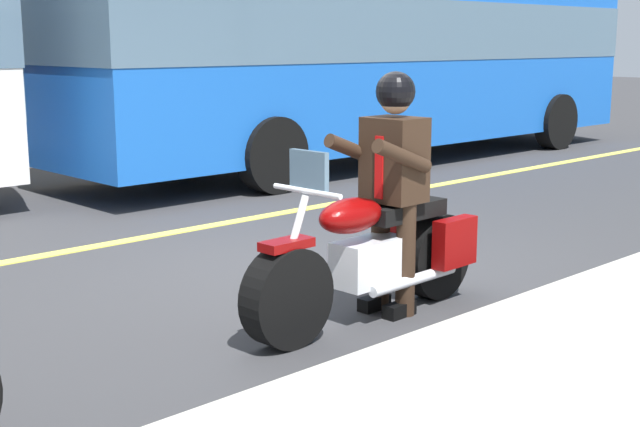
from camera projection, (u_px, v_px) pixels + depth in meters
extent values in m
plane|color=#333335|center=(301.00, 270.00, 7.49)|extent=(80.00, 80.00, 0.00)
cube|color=#E5DB4C|center=(170.00, 233.00, 8.91)|extent=(60.00, 0.16, 0.01)
cylinder|color=black|center=(287.00, 297.00, 5.56)|extent=(0.67, 0.22, 0.66)
cylinder|color=black|center=(435.00, 256.00, 6.64)|extent=(0.67, 0.22, 0.66)
cube|color=silver|center=(370.00, 262.00, 6.10)|extent=(0.57, 0.29, 0.32)
ellipsoid|color=#720505|center=(351.00, 216.00, 5.89)|extent=(0.57, 0.29, 0.24)
cube|color=black|center=(402.00, 210.00, 6.28)|extent=(0.71, 0.30, 0.12)
cube|color=#720505|center=(455.00, 242.00, 6.42)|extent=(0.40, 0.13, 0.36)
cube|color=#720505|center=(409.00, 233.00, 6.73)|extent=(0.40, 0.13, 0.36)
cylinder|color=silver|center=(289.00, 256.00, 5.52)|extent=(0.35, 0.06, 0.76)
cylinder|color=silver|center=(307.00, 191.00, 5.55)|extent=(0.05, 0.60, 0.04)
cube|color=#720505|center=(287.00, 244.00, 5.49)|extent=(0.36, 0.17, 0.06)
cylinder|color=silver|center=(414.00, 280.00, 6.23)|extent=(0.90, 0.10, 0.08)
cube|color=slate|center=(309.00, 172.00, 5.54)|extent=(0.05, 0.32, 0.28)
cylinder|color=black|center=(406.00, 258.00, 6.19)|extent=(0.14, 0.14, 0.84)
cube|color=black|center=(399.00, 310.00, 6.22)|extent=(0.26, 0.12, 0.10)
cylinder|color=black|center=(380.00, 253.00, 6.36)|extent=(0.14, 0.14, 0.84)
cube|color=black|center=(374.00, 303.00, 6.39)|extent=(0.26, 0.12, 0.10)
cube|color=black|center=(394.00, 160.00, 6.14)|extent=(0.33, 0.41, 0.60)
cube|color=red|center=(380.00, 168.00, 6.03)|extent=(0.03, 0.07, 0.44)
cylinder|color=black|center=(402.00, 156.00, 5.85)|extent=(0.55, 0.11, 0.28)
cylinder|color=black|center=(354.00, 151.00, 6.15)|extent=(0.55, 0.11, 0.28)
sphere|color=tan|center=(395.00, 99.00, 6.05)|extent=(0.22, 0.22, 0.22)
sphere|color=black|center=(396.00, 91.00, 6.04)|extent=(0.28, 0.28, 0.28)
cube|color=blue|center=(374.00, 52.00, 13.94)|extent=(11.00, 2.50, 2.85)
cube|color=slate|center=(374.00, 31.00, 13.87)|extent=(11.04, 2.52, 0.90)
cube|color=slate|center=(558.00, 38.00, 17.62)|extent=(0.06, 2.40, 1.90)
cylinder|color=black|center=(451.00, 114.00, 17.48)|extent=(1.00, 0.30, 1.00)
cylinder|color=black|center=(556.00, 122.00, 15.77)|extent=(1.00, 0.30, 1.00)
cylinder|color=black|center=(167.00, 140.00, 12.87)|extent=(1.00, 0.30, 1.00)
cylinder|color=black|center=(273.00, 155.00, 11.17)|extent=(1.00, 0.30, 1.00)
cube|color=slate|center=(243.00, 38.00, 20.44)|extent=(1.10, 0.06, 1.60)
cube|color=slate|center=(6.00, 38.00, 16.51)|extent=(1.10, 0.06, 1.60)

